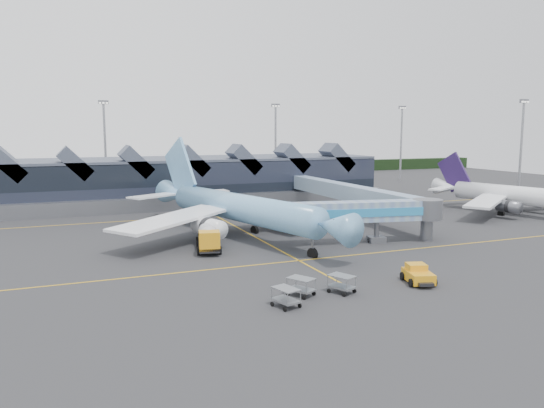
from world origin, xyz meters
name	(u,v)px	position (x,y,z in m)	size (l,w,h in m)	color
ground	(274,247)	(0.00, 0.00, 0.00)	(260.00, 260.00, 0.00)	#2B2C2E
taxi_stripes	(248,233)	(0.00, 10.00, 0.01)	(120.00, 60.00, 0.01)	gold
tree_line_far	(145,172)	(0.00, 110.00, 2.00)	(260.00, 4.00, 4.00)	black
terminal	(166,180)	(-5.07, 47.35, 4.88)	(90.00, 22.25, 12.52)	black
light_masts	(257,141)	(21.00, 62.80, 12.49)	(132.40, 42.56, 22.45)	gray
main_airliner	(235,207)	(-2.34, 8.97, 4.28)	(37.91, 44.53, 14.56)	#68A4D3
regional_jet	(510,195)	(50.71, 9.36, 3.59)	(29.26, 32.60, 11.33)	white
jet_bridge	(370,213)	(13.26, -2.53, 4.20)	(23.77, 7.51, 5.90)	#6C85B4
fuel_truck	(208,234)	(-8.32, 2.22, 1.92)	(4.55, 10.27, 3.42)	black
pushback_tug	(418,275)	(7.29, -20.93, 0.84)	(3.52, 4.61, 1.87)	orange
baggage_carts	(310,288)	(-5.03, -21.26, 0.96)	(8.84, 5.23, 1.71)	gray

